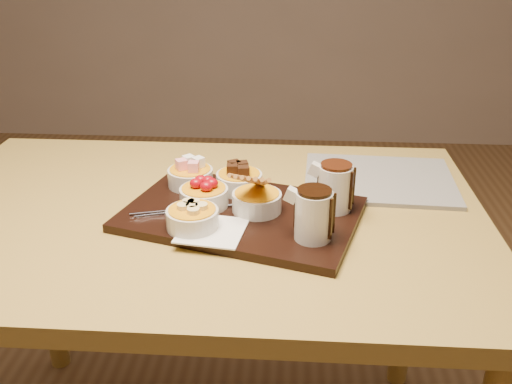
# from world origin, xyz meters

# --- Properties ---
(dining_table) EXTENTS (1.20, 0.80, 0.75)m
(dining_table) POSITION_xyz_m (0.00, 0.00, 0.65)
(dining_table) COLOR #A78B3E
(dining_table) RESTS_ON ground
(serving_board) EXTENTS (0.53, 0.42, 0.02)m
(serving_board) POSITION_xyz_m (0.09, -0.03, 0.76)
(serving_board) COLOR black
(serving_board) RESTS_ON dining_table
(napkin) EXTENTS (0.14, 0.14, 0.00)m
(napkin) POSITION_xyz_m (0.05, -0.12, 0.77)
(napkin) COLOR white
(napkin) RESTS_ON serving_board
(bowl_marshmallows) EXTENTS (0.10, 0.10, 0.04)m
(bowl_marshmallows) POSITION_xyz_m (-0.03, 0.08, 0.79)
(bowl_marshmallows) COLOR beige
(bowl_marshmallows) RESTS_ON serving_board
(bowl_cake) EXTENTS (0.10, 0.10, 0.04)m
(bowl_cake) POSITION_xyz_m (0.08, 0.07, 0.79)
(bowl_cake) COLOR beige
(bowl_cake) RESTS_ON serving_board
(bowl_strawberries) EXTENTS (0.10, 0.10, 0.04)m
(bowl_strawberries) POSITION_xyz_m (0.01, -0.01, 0.79)
(bowl_strawberries) COLOR beige
(bowl_strawberries) RESTS_ON serving_board
(bowl_biscotti) EXTENTS (0.10, 0.10, 0.04)m
(bowl_biscotti) POSITION_xyz_m (0.12, -0.03, 0.79)
(bowl_biscotti) COLOR beige
(bowl_biscotti) RESTS_ON serving_board
(bowl_bananas) EXTENTS (0.10, 0.10, 0.04)m
(bowl_bananas) POSITION_xyz_m (0.01, -0.11, 0.79)
(bowl_bananas) COLOR beige
(bowl_bananas) RESTS_ON serving_board
(pitcher_dark_chocolate) EXTENTS (0.08, 0.08, 0.09)m
(pitcher_dark_chocolate) POSITION_xyz_m (0.23, -0.13, 0.81)
(pitcher_dark_chocolate) COLOR silver
(pitcher_dark_chocolate) RESTS_ON serving_board
(pitcher_milk_chocolate) EXTENTS (0.08, 0.08, 0.09)m
(pitcher_milk_chocolate) POSITION_xyz_m (0.28, -0.01, 0.81)
(pitcher_milk_chocolate) COLOR silver
(pitcher_milk_chocolate) RESTS_ON serving_board
(fondue_skewers) EXTENTS (0.10, 0.26, 0.01)m
(fondue_skewers) POSITION_xyz_m (-0.00, -0.03, 0.77)
(fondue_skewers) COLOR silver
(fondue_skewers) RESTS_ON serving_board
(newspaper) EXTENTS (0.35, 0.29, 0.01)m
(newspaper) POSITION_xyz_m (0.40, 0.17, 0.76)
(newspaper) COLOR beige
(newspaper) RESTS_ON dining_table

